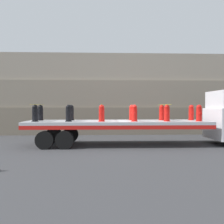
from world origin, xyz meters
TOP-DOWN VIEW (x-y plane):
  - ground_plane at (0.00, 0.00)m, footprint 120.00×120.00m
  - rock_cliff at (0.00, 6.48)m, footprint 60.00×3.30m
  - flatbed_trailer at (-0.58, 0.00)m, footprint 9.78×2.68m
  - fire_hydrant_black_near_0 at (-4.29, -0.57)m, footprint 0.36×0.52m
  - fire_hydrant_black_far_0 at (-4.29, 0.57)m, footprint 0.36×0.52m
  - fire_hydrant_black_near_1 at (-2.57, -0.57)m, footprint 0.36×0.52m
  - fire_hydrant_black_far_1 at (-2.57, 0.57)m, footprint 0.36×0.52m
  - fire_hydrant_red_near_2 at (-0.86, -0.57)m, footprint 0.36×0.52m
  - fire_hydrant_red_far_2 at (-0.86, 0.57)m, footprint 0.36×0.52m
  - fire_hydrant_red_near_3 at (0.86, -0.57)m, footprint 0.36×0.52m
  - fire_hydrant_red_far_3 at (0.86, 0.57)m, footprint 0.36×0.52m
  - fire_hydrant_red_near_4 at (2.57, -0.57)m, footprint 0.36×0.52m
  - fire_hydrant_red_far_4 at (2.57, 0.57)m, footprint 0.36×0.52m
  - fire_hydrant_red_near_5 at (4.29, -0.57)m, footprint 0.36×0.52m
  - fire_hydrant_red_far_5 at (4.29, 0.57)m, footprint 0.36×0.52m
  - cargo_strap_rear at (-4.29, 0.00)m, footprint 0.05×2.79m
  - cargo_strap_middle at (-0.86, 0.00)m, footprint 0.05×2.79m
  - cargo_strap_front at (2.57, 0.00)m, footprint 0.05×2.79m

SIDE VIEW (x-z plane):
  - ground_plane at x=0.00m, z-range 0.00..0.00m
  - flatbed_trailer at x=-0.58m, z-range 0.43..1.75m
  - fire_hydrant_black_near_0 at x=-4.29m, z-range 1.31..2.19m
  - fire_hydrant_black_far_0 at x=-4.29m, z-range 1.31..2.19m
  - fire_hydrant_black_near_1 at x=-2.57m, z-range 1.31..2.19m
  - fire_hydrant_black_far_1 at x=-2.57m, z-range 1.31..2.19m
  - fire_hydrant_red_near_2 at x=-0.86m, z-range 1.31..2.19m
  - fire_hydrant_red_far_2 at x=-0.86m, z-range 1.31..2.19m
  - fire_hydrant_red_near_3 at x=0.86m, z-range 1.31..2.19m
  - fire_hydrant_red_far_3 at x=0.86m, z-range 1.31..2.19m
  - fire_hydrant_red_near_4 at x=2.57m, z-range 1.31..2.19m
  - fire_hydrant_red_far_4 at x=2.57m, z-range 1.31..2.19m
  - fire_hydrant_red_near_5 at x=4.29m, z-range 1.31..2.19m
  - fire_hydrant_red_far_5 at x=4.29m, z-range 1.31..2.19m
  - cargo_strap_rear at x=-4.29m, z-range 2.20..2.21m
  - cargo_strap_middle at x=-0.86m, z-range 2.20..2.21m
  - cargo_strap_front at x=2.57m, z-range 2.20..2.21m
  - rock_cliff at x=0.00m, z-range 0.00..6.12m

